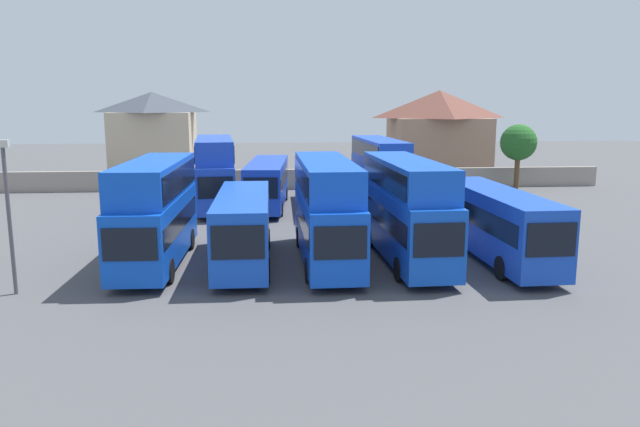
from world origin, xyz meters
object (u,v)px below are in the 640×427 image
(bus_1, at_px, (155,207))
(lamp_post_lot_edge, at_px, (8,208))
(bus_3, at_px, (326,205))
(bus_7, at_px, (267,182))
(bus_9, at_px, (380,169))
(house_terrace_centre, at_px, (438,132))
(bus_6, at_px, (215,170))
(bus_5, at_px, (497,221))
(bus_4, at_px, (406,205))
(house_terrace_left, at_px, (154,134))
(bus_2, at_px, (243,225))
(bus_8, at_px, (327,182))
(tree_left_of_lot, at_px, (518,143))

(bus_1, bearing_deg, lamp_post_lot_edge, -48.28)
(bus_3, bearing_deg, bus_7, -170.33)
(bus_3, distance_m, lamp_post_lot_edge, 13.98)
(bus_9, bearing_deg, house_terrace_centre, 150.31)
(lamp_post_lot_edge, bearing_deg, bus_7, 62.43)
(bus_9, relative_size, lamp_post_lot_edge, 1.71)
(bus_3, relative_size, bus_6, 1.06)
(bus_5, bearing_deg, bus_6, -137.48)
(bus_5, distance_m, bus_6, 22.02)
(bus_4, height_order, house_terrace_left, house_terrace_left)
(bus_2, xyz_separation_m, house_terrace_left, (-10.60, 35.95, 2.50))
(bus_3, bearing_deg, bus_9, 160.07)
(bus_3, bearing_deg, bus_8, 173.73)
(bus_1, bearing_deg, tree_left_of_lot, 131.40)
(tree_left_of_lot, bearing_deg, bus_4, -123.08)
(bus_2, bearing_deg, bus_4, 89.93)
(bus_3, relative_size, bus_4, 1.02)
(tree_left_of_lot, bearing_deg, bus_7, -161.19)
(bus_6, height_order, lamp_post_lot_edge, lamp_post_lot_edge)
(bus_1, height_order, lamp_post_lot_edge, lamp_post_lot_edge)
(bus_4, relative_size, bus_8, 0.90)
(bus_1, distance_m, bus_4, 12.25)
(bus_4, xyz_separation_m, house_terrace_left, (-18.61, 35.98, 1.62))
(bus_9, bearing_deg, bus_4, -8.22)
(bus_2, bearing_deg, bus_8, 160.78)
(bus_3, xyz_separation_m, bus_5, (8.55, -0.29, -0.84))
(bus_5, bearing_deg, bus_7, -146.23)
(bus_2, height_order, bus_3, bus_3)
(bus_1, bearing_deg, bus_5, 89.57)
(bus_5, relative_size, lamp_post_lot_edge, 1.80)
(bus_1, bearing_deg, bus_3, 89.73)
(bus_8, distance_m, tree_left_of_lot, 19.69)
(bus_8, relative_size, house_terrace_centre, 1.17)
(bus_3, xyz_separation_m, bus_6, (-6.70, 15.56, 0.09))
(bus_7, distance_m, bus_8, 4.46)
(bus_7, bearing_deg, bus_3, 14.63)
(bus_6, relative_size, bus_9, 0.94)
(bus_5, bearing_deg, bus_1, -93.17)
(bus_2, distance_m, bus_3, 4.16)
(bus_6, relative_size, lamp_post_lot_edge, 1.62)
(bus_1, relative_size, bus_9, 0.94)
(bus_7, xyz_separation_m, bus_8, (4.45, -0.23, -0.09))
(bus_9, distance_m, house_terrace_centre, 21.57)
(bus_8, xyz_separation_m, lamp_post_lot_edge, (-14.91, -19.80, 1.75))
(bus_1, height_order, bus_6, bus_6)
(bus_6, bearing_deg, house_terrace_left, -163.42)
(bus_4, bearing_deg, house_terrace_left, -154.23)
(house_terrace_centre, bearing_deg, bus_6, -138.67)
(bus_5, bearing_deg, house_terrace_centre, 167.69)
(bus_8, height_order, tree_left_of_lot, tree_left_of_lot)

